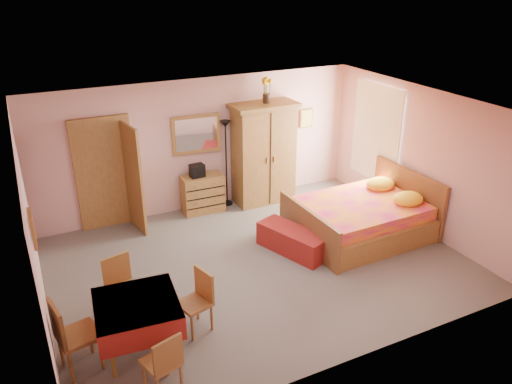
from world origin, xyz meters
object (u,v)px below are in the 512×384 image
floor_lamp (226,164)px  dining_table (139,327)px  chair_north (124,289)px  chair_west (78,334)px  bed (360,208)px  stereo (197,171)px  chair_south (161,361)px  wardrobe (264,154)px  chest_of_drawers (203,194)px  wall_mirror (196,134)px  bench (292,241)px  sunflower_vase (266,90)px  chair_east (194,303)px

floor_lamp → dining_table: 4.45m
chair_north → chair_west: (-0.70, -0.76, 0.06)m
bed → chair_north: bed is taller
stereo → chair_south: bearing=-115.3°
wardrobe → chest_of_drawers: bearing=176.5°
wardrobe → bed: size_ratio=0.89×
wall_mirror → floor_lamp: size_ratio=0.54×
stereo → chair_south: 4.62m
dining_table → chair_south: size_ratio=1.23×
floor_lamp → bench: bearing=-83.6°
chair_south → bench: bearing=19.0°
stereo → chair_south: size_ratio=0.33×
sunflower_vase → chair_east: (-2.74, -3.28, -1.89)m
bench → chair_south: (-2.87, -2.02, 0.20)m
wardrobe → dining_table: (-3.44, -3.34, -0.67)m
floor_lamp → chair_north: size_ratio=2.00×
wardrobe → bed: bearing=-68.0°
chair_south → stereo: bearing=48.6°
bench → chair_east: chair_east is taller
bed → wardrobe: bearing=111.3°
stereo → chair_west: bearing=-128.9°
chair_west → bench: bearing=97.6°
floor_lamp → chair_north: (-2.69, -2.74, -0.44)m
dining_table → chair_south: 0.76m
chest_of_drawers → bench: (0.81, -2.15, -0.17)m
wall_mirror → wardrobe: (1.31, -0.28, -0.52)m
sunflower_vase → bed: bearing=-68.8°
bed → dining_table: bed is taller
dining_table → chair_west: size_ratio=1.00×
wardrobe → sunflower_vase: sunflower_vase is taller
chair_south → chair_east: (0.69, 0.83, 0.02)m
sunflower_vase → bed: sunflower_vase is taller
sunflower_vase → bench: sunflower_vase is taller
stereo → chair_east: size_ratio=0.32×
chair_south → wardrobe: bearing=34.5°
wardrobe → chair_north: size_ratio=2.34×
bench → chair_east: size_ratio=1.48×
chest_of_drawers → bed: bearing=-42.8°
sunflower_vase → dining_table: 5.22m
bed → chair_south: bed is taller
floor_lamp → wardrobe: bearing=-12.9°
chair_west → stereo: bearing=129.7°
wall_mirror → bench: (0.81, -2.36, -1.34)m
wall_mirror → stereo: bearing=-109.9°
floor_lamp → chair_east: floor_lamp is taller
chest_of_drawers → floor_lamp: (0.56, 0.10, 0.50)m
chest_of_drawers → dining_table: 4.02m
dining_table → chair_south: bearing=-84.9°
bench → chair_south: 3.52m
bench → wall_mirror: bearing=109.0°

